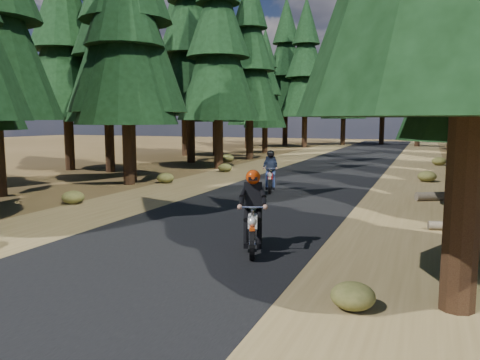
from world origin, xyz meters
name	(u,v)px	position (x,y,z in m)	size (l,w,h in m)	color
ground	(219,227)	(0.00, 0.00, 0.00)	(120.00, 120.00, 0.00)	#423317
road	(275,198)	(0.00, 5.00, 0.01)	(6.00, 100.00, 0.01)	black
shoulder_l	(167,191)	(-4.60, 5.00, 0.00)	(3.20, 100.00, 0.01)	brown
shoulder_r	(407,207)	(4.60, 5.00, 0.00)	(3.20, 100.00, 0.01)	brown
pine_forest	(350,44)	(-0.02, 21.05, 7.89)	(34.59, 55.08, 16.32)	black
understory_shrubs	(320,183)	(1.06, 7.81, 0.25)	(15.47, 29.15, 0.55)	#474C1E
rider_lead	(253,225)	(1.66, -1.88, 0.60)	(1.23, 2.08, 1.78)	white
rider_follow	(270,178)	(-0.65, 6.36, 0.56)	(1.05, 1.94, 1.66)	#AA110B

